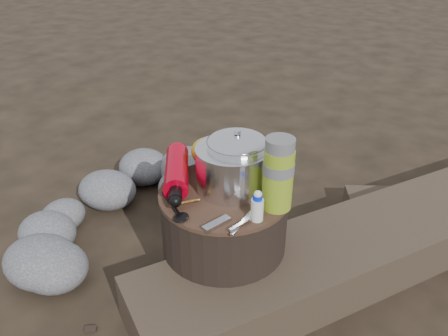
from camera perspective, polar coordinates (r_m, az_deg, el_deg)
The scene contains 15 objects.
ground at distance 1.72m, azimuth 0.00°, elevation -13.98°, with size 60.00×60.00×0.00m, color #2F261B.
stump at distance 1.59m, azimuth 0.00°, elevation -8.93°, with size 0.42×0.42×0.39m, color black.
rock_ring at distance 1.98m, azimuth -12.83°, elevation -4.59°, with size 0.44×0.97×0.19m, color slate, non-canonical shape.
log_main at distance 1.90m, azimuth 20.41°, elevation -7.91°, with size 0.35×2.08×0.18m, color #453729.
foil_windscreen at distance 1.47m, azimuth 1.05°, elevation -0.01°, with size 0.24×0.24×0.14m, color silver.
camping_pot at distance 1.47m, azimuth 1.62°, elevation 1.03°, with size 0.19×0.19×0.19m, color silver.
fuel_bottle at distance 1.53m, azimuth -5.95°, elevation -0.33°, with size 0.08×0.33×0.08m, color red, non-canonical shape.
thermos at distance 1.36m, azimuth 6.80°, elevation -0.79°, with size 0.09×0.09×0.23m, color #92B624.
travel_mug at distance 1.53m, azimuth 5.77°, elevation 0.52°, with size 0.08×0.08×0.11m, color black.
stuff_sack at distance 1.60m, azimuth -1.47°, elevation 1.96°, with size 0.16×0.13×0.11m, color yellow.
food_pouch at distance 1.58m, azimuth 3.34°, elevation 1.91°, with size 0.10×0.02×0.13m, color #0F124A.
multitool at distance 1.33m, azimuth -0.93°, elevation -7.00°, with size 0.03×0.09×0.01m, color #BCBCC1.
pot_grabber at distance 1.34m, azimuth 2.35°, elevation -6.67°, with size 0.04×0.14×0.01m, color #BCBCC1, non-canonical shape.
spork at distance 1.42m, azimuth -6.58°, elevation -4.47°, with size 0.04×0.17×0.01m, color black, non-canonical shape.
squeeze_bottle at distance 1.34m, azimuth 4.18°, elevation -4.90°, with size 0.04×0.04×0.09m, color white.
Camera 1 is at (0.58, -1.10, 1.19)m, focal length 36.55 mm.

